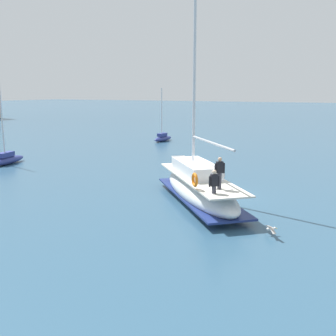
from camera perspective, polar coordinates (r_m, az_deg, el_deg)
ground_plane at (r=24.04m, az=7.25°, el=-4.01°), size 400.00×400.00×0.00m
main_sailboat at (r=22.42m, az=4.47°, el=-2.66°), size 8.71×8.24×12.65m
moored_sloop_far at (r=49.62m, az=-0.74°, el=4.37°), size 3.89×0.99×6.48m
moored_cutter_right at (r=36.70m, az=-21.95°, el=1.25°), size 4.15×1.70×6.84m
seagull at (r=18.05m, az=14.46°, el=-8.39°), size 1.00×0.69×0.17m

